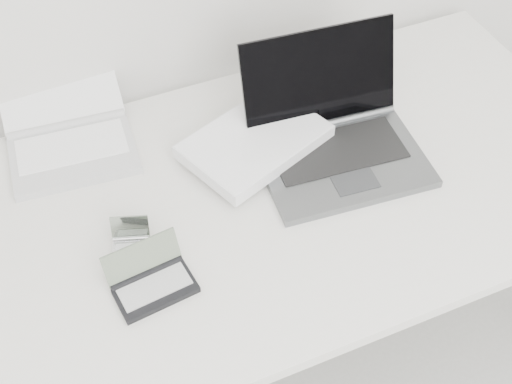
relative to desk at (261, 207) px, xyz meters
name	(u,v)px	position (x,y,z in m)	size (l,w,h in m)	color
desk	(261,207)	(0.00, 0.00, 0.00)	(1.60, 0.80, 0.73)	white
laptop_large	(300,140)	(0.13, 0.08, 0.09)	(0.54, 0.41, 0.24)	slate
netbook_open_white	(69,136)	(-0.34, 0.32, 0.07)	(0.31, 0.38, 0.09)	silver
pda_silver	(131,244)	(-0.30, -0.03, 0.06)	(0.10, 0.10, 0.06)	silver
palmtop_charcoal	(152,282)	(-0.29, -0.14, 0.06)	(0.16, 0.13, 0.08)	black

